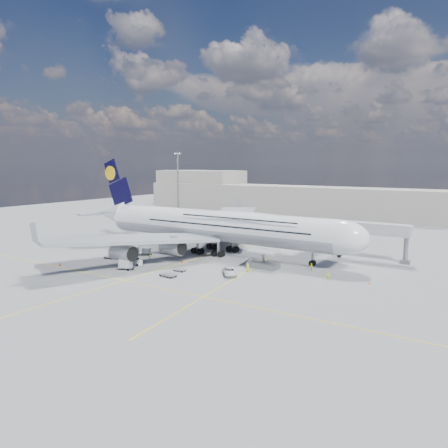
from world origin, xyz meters
The scene contains 31 objects.
ground centered at (0.00, 0.00, 0.00)m, with size 300.00×300.00×0.00m, color gray.
taxi_line_main centered at (0.00, 0.00, 0.01)m, with size 0.25×220.00×0.01m, color yellow.
taxi_line_cross centered at (0.00, -20.00, 0.01)m, with size 120.00×0.25×0.01m, color yellow.
taxi_line_diag centered at (14.00, 10.00, 0.01)m, with size 0.25×100.00×0.01m, color yellow.
airliner centered at (0.26, 10.00, 6.87)m, with size 77.26×79.15×23.71m.
jet_bridge centered at (29.81, 20.94, 6.85)m, with size 18.80×12.10×8.50m.
cargo_loader centered at (16.82, 2.89, 1.25)m, with size 8.53×3.20×3.67m.
light_mast centered at (-40.00, 45.00, 13.21)m, with size 3.00×0.70×25.50m.
terminal centered at (0.00, 95.00, 6.00)m, with size 180.00×16.00×12.00m, color #B2AD9E.
hangar centered at (-70.00, 100.00, 9.00)m, with size 40.00×22.00×18.00m, color #B2AD9E.
dolly_row_a centered at (-14.91, -2.65, 1.10)m, with size 3.23×1.74×2.04m.
dolly_row_b centered at (-6.10, -13.80, 1.14)m, with size 3.71×2.66×2.12m.
dolly_row_c centered at (-12.79, -0.53, 0.88)m, with size 2.86×2.04×1.63m.
dolly_back centered at (-16.85, -8.32, 0.31)m, with size 2.92×1.88×0.40m.
dolly_nose_far centered at (4.98, -13.45, 0.38)m, with size 3.47×2.08×0.49m.
dolly_nose_near centered at (4.20, -8.94, 0.29)m, with size 2.63×1.52×0.37m.
baggage_tug centered at (-6.88, -10.03, 0.73)m, with size 2.70×1.36×1.65m.
catering_truck_inner centered at (-9.23, 30.62, 1.98)m, with size 7.57×4.87×4.19m.
catering_truck_outer centered at (-17.21, 49.42, 1.76)m, with size 6.31×2.51×3.79m.
service_van centered at (14.33, -6.00, 0.73)m, with size 2.44×5.29×1.47m, color silver.
crew_nose centered at (31.78, 0.84, 0.84)m, with size 0.62×0.40×1.69m, color #D3FF1A.
crew_loader centered at (26.27, 6.22, 0.78)m, with size 0.76×0.59×1.57m, color #BCE317.
crew_wing centered at (-19.82, 3.12, 0.81)m, with size 0.95×0.40×1.62m, color #D9EC18.
crew_van centered at (15.98, -1.80, 0.86)m, with size 0.84×0.55×1.72m, color #D4EC18.
crew_tug centered at (-9.22, -3.30, 0.76)m, with size 0.98×0.56×1.52m, color #A9FF1A.
cone_nose centered at (38.87, 2.53, 0.27)m, with size 0.43×0.43×0.55m.
cone_wing_left_inner centered at (-6.82, 26.68, 0.28)m, with size 0.46×0.46×0.59m.
cone_wing_left_outer centered at (-7.96, 38.78, 0.29)m, with size 0.47×0.47×0.60m.
cone_wing_right_inner centered at (-0.26, -2.58, 0.27)m, with size 0.44×0.44×0.57m.
cone_wing_right_outer centered at (-20.25, -19.15, 0.30)m, with size 0.49×0.49×0.62m.
cone_tail centered at (-29.85, 3.15, 0.25)m, with size 0.41×0.41×0.52m.
Camera 1 is at (58.93, -76.02, 21.79)m, focal length 35.00 mm.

